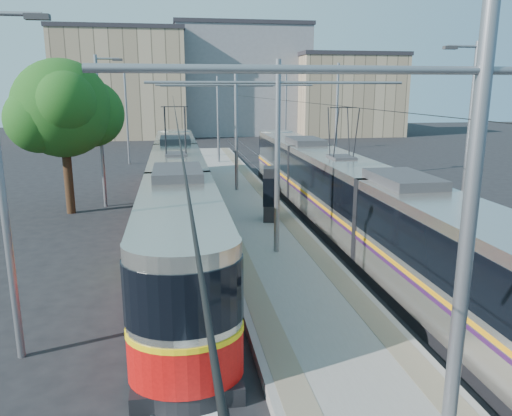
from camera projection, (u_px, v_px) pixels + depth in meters
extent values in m
plane|color=black|center=(347.00, 374.00, 11.29)|extent=(160.00, 160.00, 0.00)
cube|color=gray|center=(244.00, 203.00, 27.57)|extent=(4.00, 50.00, 0.30)
cube|color=gray|center=(217.00, 201.00, 27.30)|extent=(0.70, 50.00, 0.01)
cube|color=gray|center=(269.00, 199.00, 27.76)|extent=(0.70, 50.00, 0.01)
cube|color=gray|center=(164.00, 208.00, 26.92)|extent=(0.07, 70.00, 0.03)
cube|color=gray|center=(191.00, 207.00, 27.14)|extent=(0.07, 70.00, 0.03)
cube|color=gray|center=(294.00, 203.00, 28.05)|extent=(0.07, 70.00, 0.03)
cube|color=gray|center=(319.00, 202.00, 28.28)|extent=(0.07, 70.00, 0.03)
cube|color=black|center=(179.00, 220.00, 23.79)|extent=(2.30, 28.97, 0.40)
cube|color=#B1AEA2|center=(177.00, 186.00, 23.41)|extent=(2.40, 27.37, 2.90)
cube|color=black|center=(177.00, 175.00, 23.29)|extent=(2.43, 27.37, 1.30)
cube|color=yellow|center=(178.00, 194.00, 23.50)|extent=(2.43, 27.37, 0.12)
cube|color=red|center=(178.00, 204.00, 23.62)|extent=(2.42, 27.37, 1.10)
cube|color=#2D2D30|center=(176.00, 152.00, 23.04)|extent=(1.68, 3.00, 0.30)
cube|color=black|center=(339.00, 226.00, 22.74)|extent=(2.30, 30.29, 0.40)
cube|color=#BDB7AD|center=(340.00, 190.00, 22.36)|extent=(2.40, 28.69, 2.90)
cube|color=black|center=(340.00, 179.00, 22.24)|extent=(2.43, 28.69, 1.30)
cube|color=orange|center=(340.00, 199.00, 22.45)|extent=(2.43, 28.69, 0.12)
cube|color=#32113E|center=(340.00, 202.00, 22.49)|extent=(2.43, 28.69, 0.10)
cube|color=#2D2D30|center=(341.00, 155.00, 21.99)|extent=(1.68, 3.00, 0.30)
cylinder|color=gray|center=(463.00, 283.00, 6.57)|extent=(0.20, 0.20, 7.00)
cylinder|color=gray|center=(484.00, 71.00, 5.94)|extent=(9.20, 0.10, 0.10)
cylinder|color=gray|center=(277.00, 159.00, 18.08)|extent=(0.20, 0.20, 7.00)
cylinder|color=gray|center=(278.00, 83.00, 17.45)|extent=(9.20, 0.10, 0.10)
cylinder|color=gray|center=(236.00, 132.00, 29.59)|extent=(0.20, 0.20, 7.00)
cylinder|color=gray|center=(236.00, 85.00, 28.97)|extent=(9.20, 0.10, 0.10)
cylinder|color=gray|center=(218.00, 120.00, 41.11)|extent=(0.20, 0.20, 7.00)
cylinder|color=gray|center=(218.00, 86.00, 40.48)|extent=(9.20, 0.10, 0.10)
cylinder|color=black|center=(174.00, 103.00, 25.74)|extent=(0.02, 70.00, 0.02)
cylinder|color=black|center=(309.00, 103.00, 26.88)|extent=(0.02, 70.00, 0.02)
cylinder|color=gray|center=(2.00, 194.00, 11.09)|extent=(0.18, 0.18, 8.00)
cube|color=#2D2D30|center=(37.00, 17.00, 10.39)|extent=(0.50, 0.22, 0.12)
cylinder|color=gray|center=(101.00, 133.00, 26.44)|extent=(0.18, 0.18, 8.00)
cube|color=#2D2D30|center=(117.00, 60.00, 25.74)|extent=(0.50, 0.22, 0.12)
cylinder|color=gray|center=(127.00, 117.00, 41.80)|extent=(0.18, 0.18, 8.00)
cube|color=#2D2D30|center=(138.00, 71.00, 41.10)|extent=(0.50, 0.22, 0.12)
cylinder|color=gray|center=(468.00, 150.00, 19.22)|extent=(0.18, 0.18, 8.00)
cube|color=#2D2D30|center=(450.00, 48.00, 18.17)|extent=(0.50, 0.22, 0.12)
cylinder|color=gray|center=(336.00, 123.00, 34.57)|extent=(0.18, 0.18, 8.00)
cube|color=#2D2D30|center=(323.00, 66.00, 33.52)|extent=(0.50, 0.22, 0.12)
cylinder|color=gray|center=(286.00, 112.00, 49.92)|extent=(0.18, 0.18, 8.00)
cube|color=#2D2D30|center=(275.00, 73.00, 48.88)|extent=(0.50, 0.22, 0.12)
cube|color=black|center=(270.00, 194.00, 23.09)|extent=(0.84, 1.19, 2.49)
cube|color=black|center=(271.00, 190.00, 23.05)|extent=(0.89, 1.24, 1.30)
cylinder|color=#382314|center=(69.00, 182.00, 25.55)|extent=(0.44, 0.44, 3.22)
sphere|color=#164614|center=(62.00, 108.00, 24.68)|extent=(4.84, 4.84, 4.84)
sphere|color=#164614|center=(91.00, 114.00, 25.72)|extent=(3.43, 3.43, 3.43)
cube|color=tan|center=(123.00, 86.00, 65.73)|extent=(16.00, 12.00, 13.31)
cube|color=#262328|center=(120.00, 31.00, 64.12)|extent=(16.32, 12.24, 0.50)
cube|color=gray|center=(239.00, 82.00, 71.97)|extent=(18.00, 14.00, 14.44)
cube|color=#262328|center=(239.00, 28.00, 70.23)|extent=(18.36, 14.28, 0.50)
cube|color=tan|center=(345.00, 97.00, 68.89)|extent=(14.00, 10.00, 10.46)
cube|color=#262328|center=(347.00, 55.00, 67.61)|extent=(14.28, 10.20, 0.50)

